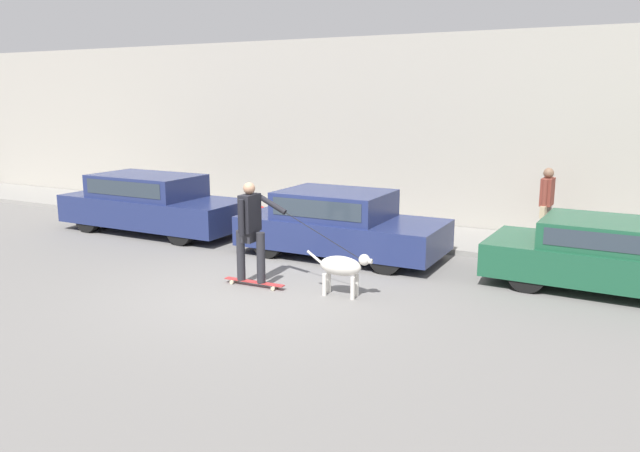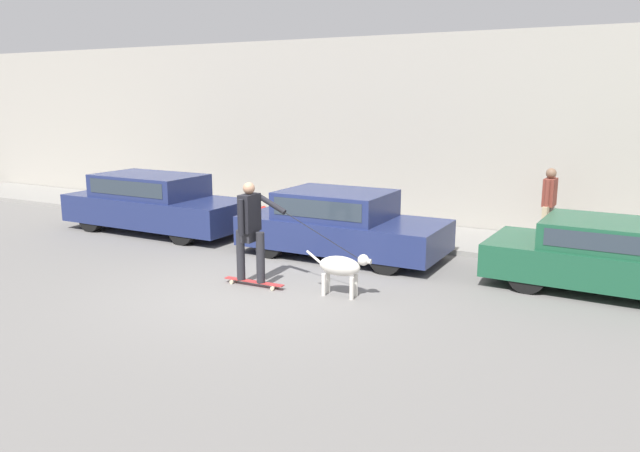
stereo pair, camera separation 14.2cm
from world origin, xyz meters
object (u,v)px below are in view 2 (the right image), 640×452
fire_hydrant (264,220)px  parked_car_1 (341,225)px  parked_car_2 (618,258)px  pedestrian_with_bag (549,202)px  parked_car_0 (155,204)px  dog (341,267)px  skateboarder (251,228)px

fire_hydrant → parked_car_1: bearing=-19.7°
parked_car_2 → fire_hydrant: size_ratio=6.15×
parked_car_2 → pedestrian_with_bag: (-1.51, 2.70, 0.41)m
parked_car_0 → fire_hydrant: 2.69m
parked_car_1 → dog: bearing=-63.5°
parked_car_0 → parked_car_1: bearing=0.6°
parked_car_2 → dog: parked_car_2 is taller
parked_car_1 → parked_car_2: 5.09m
skateboarder → parked_car_1: bearing=78.8°
pedestrian_with_bag → dog: bearing=67.8°
parked_car_2 → pedestrian_with_bag: size_ratio=2.68×
pedestrian_with_bag → fire_hydrant: 6.31m
parked_car_0 → parked_car_2: 10.05m
parked_car_2 → fire_hydrant: bearing=175.5°
dog → pedestrian_with_bag: size_ratio=0.71×
parked_car_1 → fire_hydrant: size_ratio=5.88×
parked_car_1 → dog: 2.62m
dog → fire_hydrant: 4.83m
parked_car_1 → dog: parked_car_1 is taller
parked_car_2 → pedestrian_with_bag: 3.12m
fire_hydrant → dog: bearing=-41.8°
dog → pedestrian_with_bag: bearing=61.1°
pedestrian_with_bag → parked_car_0: bearing=21.0°
parked_car_1 → parked_car_2: parked_car_1 is taller
parked_car_1 → skateboarder: 2.62m
parked_car_1 → skateboarder: (-0.45, -2.55, 0.37)m
parked_car_0 → dog: parked_car_0 is taller
pedestrian_with_bag → fire_hydrant: size_ratio=2.30×
parked_car_2 → parked_car_0: bearing=-177.9°
parked_car_2 → skateboarder: 6.11m
skateboarder → pedestrian_with_bag: 6.61m
parked_car_2 → dog: bearing=-147.0°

